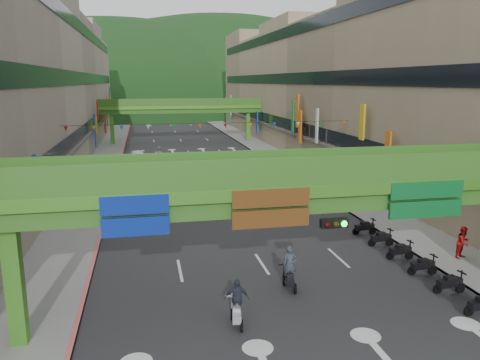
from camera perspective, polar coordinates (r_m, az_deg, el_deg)
road_slab at (r=62.56m, az=-5.93°, el=2.84°), size 18.00×140.00×0.02m
sidewalk_left at (r=62.45m, az=-16.03°, el=2.48°), size 4.00×140.00×0.15m
sidewalk_right at (r=64.56m, az=3.85°, el=3.21°), size 4.00×140.00×0.15m
curb_left at (r=62.33m, az=-14.29°, el=2.57°), size 0.20×140.00×0.18m
curb_right at (r=64.08m, az=2.21°, el=3.18°), size 0.20×140.00×0.18m
building_row_left at (r=62.81m, az=-23.88°, el=10.59°), size 12.80×95.00×19.00m
building_row_right at (r=66.37m, az=10.71°, el=11.41°), size 12.80×95.00×19.00m
overpass_near at (r=18.85m, az=10.58°, el=-2.61°), size 28.00×12.27×7.10m
overpass_far at (r=76.85m, az=-7.16°, el=8.55°), size 28.00×2.20×7.10m
hill_left at (r=172.00m, az=-14.75°, el=8.30°), size 168.00×140.00×112.00m
hill_right at (r=194.24m, az=-2.44°, el=9.06°), size 208.00×176.00×128.00m
bunting_string at (r=42.11m, az=-3.32°, el=6.61°), size 26.00×0.36×0.47m
scooter_rider_near at (r=23.00m, az=6.09°, el=-10.74°), size 0.77×1.58×2.18m
scooter_rider_mid at (r=48.07m, az=-2.18°, el=1.45°), size 0.88×1.60×2.14m
scooter_rider_left at (r=19.76m, az=-0.41°, el=-14.70°), size 1.04×1.59×2.03m
scooter_rider_far at (r=56.74m, az=-9.82°, el=2.94°), size 0.93×1.60×2.22m
parked_scooter_row at (r=27.23m, az=20.13°, el=-8.90°), size 1.60×11.61×1.08m
car_silver at (r=60.22m, az=-12.39°, el=2.87°), size 1.94×4.01×1.27m
car_yellow at (r=55.51m, az=0.03°, el=2.49°), size 1.94×4.35×1.45m
pedestrian_red at (r=29.22m, az=25.55°, el=-7.14°), size 1.09×0.99×1.82m
pedestrian_dark at (r=49.57m, az=10.21°, el=1.34°), size 1.05×0.44×1.78m
pedestrian_blue at (r=44.61m, az=10.96°, el=0.12°), size 0.97×0.82×1.77m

